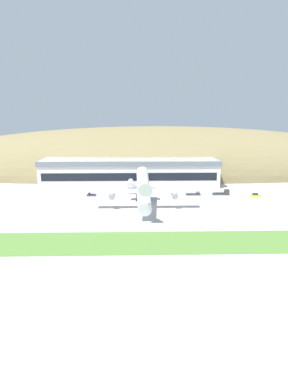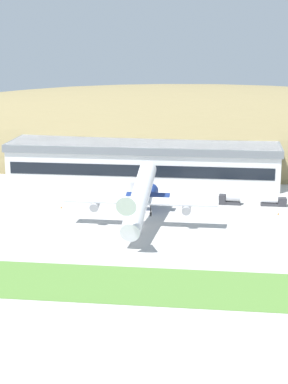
# 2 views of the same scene
# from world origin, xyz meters

# --- Properties ---
(ground_plane) EXTENTS (408.29, 408.29, 0.00)m
(ground_plane) POSITION_xyz_m (0.00, 0.00, 0.00)
(ground_plane) COLOR #B7B5AF
(grass_strip_foreground) EXTENTS (367.46, 19.37, 0.08)m
(grass_strip_foreground) POSITION_xyz_m (0.00, -38.13, 0.04)
(grass_strip_foreground) COLOR #568438
(grass_strip_foreground) RESTS_ON ground_plane
(hill_backdrop) EXTENTS (323.89, 87.01, 57.35)m
(hill_backdrop) POSITION_xyz_m (12.20, 95.56, 0.00)
(hill_backdrop) COLOR olive
(hill_backdrop) RESTS_ON ground_plane
(terminal_building) EXTENTS (88.92, 22.58, 13.43)m
(terminal_building) POSITION_xyz_m (-4.49, 50.54, 7.60)
(terminal_building) COLOR silver
(terminal_building) RESTS_ON ground_plane
(jetway_0) EXTENTS (3.38, 12.88, 5.43)m
(jetway_0) POSITION_xyz_m (-3.90, 32.62, 3.99)
(jetway_0) COLOR silver
(jetway_0) RESTS_ON ground_plane
(cargo_airplane) EXTENTS (39.29, 46.55, 14.57)m
(cargo_airplane) POSITION_xyz_m (1.05, 0.23, 7.75)
(cargo_airplane) COLOR silver
(service_car_1) EXTENTS (4.06, 1.70, 1.45)m
(service_car_1) POSITION_xyz_m (-21.25, 24.77, 0.60)
(service_car_1) COLOR #333338
(service_car_1) RESTS_ON ground_plane
(fuel_truck) EXTENTS (7.37, 2.28, 3.05)m
(fuel_truck) POSITION_xyz_m (36.31, 25.47, 1.44)
(fuel_truck) COLOR #333338
(fuel_truck) RESTS_ON ground_plane
(box_truck) EXTENTS (6.35, 2.78, 3.35)m
(box_truck) POSITION_xyz_m (23.92, 25.61, 1.59)
(box_truck) COLOR #333338
(box_truck) RESTS_ON ground_plane
(traffic_cone_0) EXTENTS (0.52, 0.52, 0.58)m
(traffic_cone_0) POSITION_xyz_m (37.14, 16.51, 0.28)
(traffic_cone_0) COLOR orange
(traffic_cone_0) RESTS_ON ground_plane
(traffic_cone_1) EXTENTS (0.52, 0.52, 0.58)m
(traffic_cone_1) POSITION_xyz_m (-23.66, 15.38, 0.28)
(traffic_cone_1) COLOR orange
(traffic_cone_1) RESTS_ON ground_plane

